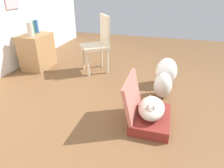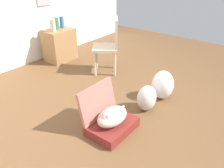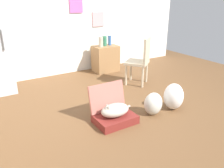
{
  "view_description": "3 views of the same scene",
  "coord_description": "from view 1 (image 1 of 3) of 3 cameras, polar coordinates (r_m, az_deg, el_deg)",
  "views": [
    {
      "loc": [
        -2.1,
        -0.43,
        1.41
      ],
      "look_at": [
        -0.38,
        0.07,
        0.49
      ],
      "focal_mm": 31.5,
      "sensor_mm": 36.0,
      "label": 1
    },
    {
      "loc": [
        -2.01,
        -1.69,
        1.81
      ],
      "look_at": [
        0.02,
        -0.12,
        0.43
      ],
      "focal_mm": 37.36,
      "sensor_mm": 36.0,
      "label": 2
    },
    {
      "loc": [
        -1.84,
        -2.8,
        1.72
      ],
      "look_at": [
        -0.2,
        -0.15,
        0.52
      ],
      "focal_mm": 37.01,
      "sensor_mm": 36.0,
      "label": 3
    }
  ],
  "objects": [
    {
      "name": "ground_plane",
      "position": [
        2.56,
        3.84,
        -6.32
      ],
      "size": [
        7.68,
        7.68,
        0.0
      ],
      "primitive_type": "plane",
      "color": "brown",
      "rests_on": "ground"
    },
    {
      "name": "suitcase_base",
      "position": [
        2.28,
        11.06,
        -9.86
      ],
      "size": [
        0.57,
        0.42,
        0.12
      ],
      "primitive_type": "cube",
      "color": "maroon",
      "rests_on": "ground"
    },
    {
      "name": "suitcase_lid",
      "position": [
        2.15,
        5.83,
        -3.36
      ],
      "size": [
        0.57,
        0.13,
        0.41
      ],
      "primitive_type": "cube",
      "rotation": [
        1.35,
        0.0,
        0.0
      ],
      "color": "#B26356",
      "rests_on": "suitcase_base"
    },
    {
      "name": "cat",
      "position": [
        2.19,
        11.37,
        -6.86
      ],
      "size": [
        0.51,
        0.28,
        0.21
      ],
      "color": "#B2A899",
      "rests_on": "suitcase_base"
    },
    {
      "name": "plastic_bag_white",
      "position": [
        2.76,
        14.54,
        -0.37
      ],
      "size": [
        0.3,
        0.24,
        0.35
      ],
      "primitive_type": "ellipsoid",
      "color": "silver",
      "rests_on": "ground"
    },
    {
      "name": "plastic_bag_clear",
      "position": [
        3.11,
        15.5,
        3.45
      ],
      "size": [
        0.32,
        0.31,
        0.43
      ],
      "primitive_type": "ellipsoid",
      "color": "white",
      "rests_on": "ground"
    },
    {
      "name": "side_table",
      "position": [
        3.9,
        -20.83,
        8.88
      ],
      "size": [
        0.57,
        0.41,
        0.61
      ],
      "primitive_type": "cube",
      "color": "olive",
      "rests_on": "ground"
    },
    {
      "name": "vase_tall",
      "position": [
        3.66,
        -22.69,
        14.42
      ],
      "size": [
        0.1,
        0.1,
        0.23
      ],
      "primitive_type": "cylinder",
      "color": "#B7AD99",
      "rests_on": "side_table"
    },
    {
      "name": "vase_short",
      "position": [
        3.93,
        -21.1,
        15.37
      ],
      "size": [
        0.08,
        0.08,
        0.22
      ],
      "primitive_type": "cylinder",
      "color": "#38609E",
      "rests_on": "side_table"
    },
    {
      "name": "vase_round",
      "position": [
        3.83,
        -22.49,
        14.87
      ],
      "size": [
        0.12,
        0.12,
        0.23
      ],
      "primitive_type": "cylinder",
      "color": "#2D7051",
      "rests_on": "side_table"
    },
    {
      "name": "chair",
      "position": [
        3.44,
        -3.96,
        11.94
      ],
      "size": [
        0.59,
        0.59,
        0.96
      ],
      "rotation": [
        0.0,
        0.0,
        -2.5
      ],
      "color": "beige",
      "rests_on": "ground"
    }
  ]
}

